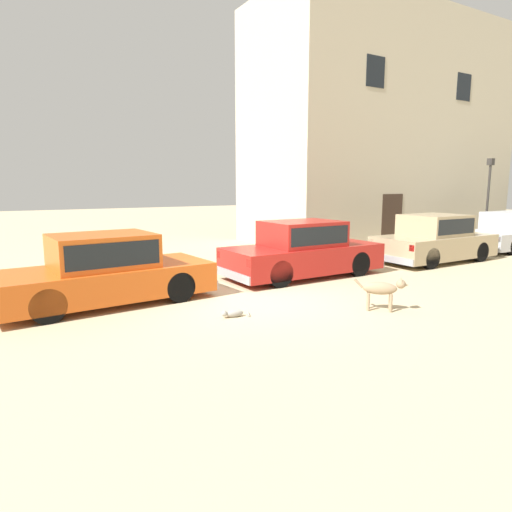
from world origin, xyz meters
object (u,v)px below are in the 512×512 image
at_px(stray_cat, 233,313).
at_px(street_lamp, 489,189).
at_px(parked_sedan_nearest, 105,269).
at_px(parked_sedan_second, 303,249).
at_px(parked_sedan_third, 434,239).
at_px(stray_dog_spotted, 383,289).

height_order(stray_cat, street_lamp, street_lamp).
height_order(parked_sedan_nearest, street_lamp, street_lamp).
bearing_deg(stray_cat, parked_sedan_second, -138.24).
relative_size(parked_sedan_third, stray_dog_spotted, 5.33).
distance_m(parked_sedan_nearest, street_lamp, 16.45).
distance_m(parked_sedan_nearest, stray_dog_spotted, 5.66).
relative_size(stray_dog_spotted, street_lamp, 0.23).
distance_m(parked_sedan_third, stray_cat, 8.74).
bearing_deg(parked_sedan_second, stray_dog_spotted, -101.40).
bearing_deg(parked_sedan_second, parked_sedan_third, -3.87).
xyz_separation_m(parked_sedan_third, stray_cat, (-8.44, -2.16, -0.67)).
relative_size(parked_sedan_nearest, stray_cat, 7.68).
xyz_separation_m(parked_sedan_second, stray_cat, (-3.37, -2.40, -0.66)).
xyz_separation_m(parked_sedan_nearest, stray_dog_spotted, (4.56, -3.34, -0.28)).
xyz_separation_m(parked_sedan_second, parked_sedan_third, (5.07, -0.24, 0.01)).
relative_size(parked_sedan_second, stray_dog_spotted, 5.62).
bearing_deg(street_lamp, stray_dog_spotted, -155.56).
relative_size(parked_sedan_third, street_lamp, 1.20).
bearing_deg(stray_dog_spotted, parked_sedan_second, 123.21).
relative_size(parked_sedan_second, parked_sedan_third, 1.05).
bearing_deg(street_lamp, parked_sedan_second, -170.68).
bearing_deg(stray_cat, parked_sedan_third, -159.38).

